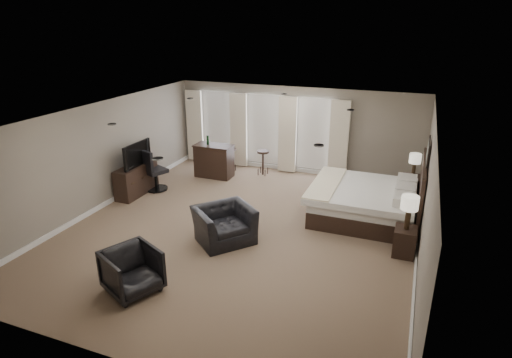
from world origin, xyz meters
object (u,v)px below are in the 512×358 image
(tv, at_px, (135,163))
(bar_counter, at_px, (214,161))
(lamp_far, at_px, (414,165))
(armchair_far, at_px, (132,269))
(bar_stool_left, at_px, (230,160))
(nightstand_near, at_px, (405,241))
(desk_chair, at_px, (155,170))
(nightstand_far, at_px, (411,189))
(bed, at_px, (370,188))
(armchair_near, at_px, (224,219))
(dresser, at_px, (136,180))
(lamp_near, at_px, (409,213))
(bar_stool_right, at_px, (263,163))

(tv, height_order, bar_counter, bar_counter)
(lamp_far, xyz_separation_m, armchair_far, (-4.31, -5.90, -0.53))
(armchair_far, xyz_separation_m, bar_stool_left, (-1.00, 6.30, -0.06))
(nightstand_near, relative_size, desk_chair, 0.48)
(tv, relative_size, bar_counter, 0.98)
(nightstand_far, relative_size, bar_counter, 0.59)
(nightstand_far, distance_m, lamp_far, 0.64)
(armchair_far, bearing_deg, bar_stool_left, 34.33)
(bar_stool_left, bearing_deg, bed, -22.69)
(armchair_near, height_order, desk_chair, desk_chair)
(nightstand_near, relative_size, bar_counter, 0.50)
(lamp_far, height_order, armchair_far, lamp_far)
(dresser, bearing_deg, lamp_near, -6.08)
(bed, bearing_deg, desk_chair, -177.14)
(lamp_near, relative_size, tv, 0.63)
(lamp_near, height_order, bar_stool_right, lamp_near)
(bed, xyz_separation_m, armchair_far, (-3.42, -4.45, -0.34))
(dresser, xyz_separation_m, tv, (0.00, 0.00, 0.48))
(bed, bearing_deg, nightstand_near, -58.46)
(armchair_far, distance_m, bar_counter, 5.85)
(armchair_near, bearing_deg, bar_stool_right, 49.60)
(tv, bearing_deg, dresser, 0.00)
(lamp_near, bearing_deg, bar_stool_left, 148.15)
(nightstand_far, xyz_separation_m, lamp_near, (0.00, -2.90, 0.58))
(lamp_near, xyz_separation_m, desk_chair, (-6.59, 1.16, -0.33))
(dresser, bearing_deg, armchair_near, -24.73)
(armchair_near, relative_size, bar_counter, 1.02)
(armchair_near, bearing_deg, bar_counter, 69.90)
(dresser, distance_m, bar_stool_left, 3.03)
(armchair_far, bearing_deg, bar_stool_right, 25.00)
(armchair_near, height_order, bar_stool_left, armchair_near)
(dresser, bearing_deg, desk_chair, 52.68)
(bed, distance_m, tv, 6.07)
(lamp_far, relative_size, bar_counter, 0.54)
(armchair_near, bearing_deg, lamp_far, -3.80)
(armchair_near, bearing_deg, desk_chair, 97.35)
(bed, xyz_separation_m, dresser, (-6.03, -0.71, -0.37))
(nightstand_near, xyz_separation_m, bar_counter, (-5.57, 2.71, 0.21))
(lamp_near, bearing_deg, bar_stool_right, 141.60)
(lamp_far, bearing_deg, armchair_near, -134.32)
(nightstand_near, distance_m, armchair_far, 5.25)
(armchair_far, distance_m, bar_stool_right, 6.39)
(nightstand_near, distance_m, bar_stool_right, 5.45)
(armchair_near, height_order, bar_counter, armchair_near)
(lamp_near, relative_size, bar_stool_right, 0.92)
(tv, relative_size, armchair_near, 0.95)
(lamp_near, distance_m, bar_counter, 6.21)
(bed, distance_m, bar_counter, 4.86)
(armchair_far, bearing_deg, dresser, 60.27)
(dresser, relative_size, bar_counter, 1.22)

